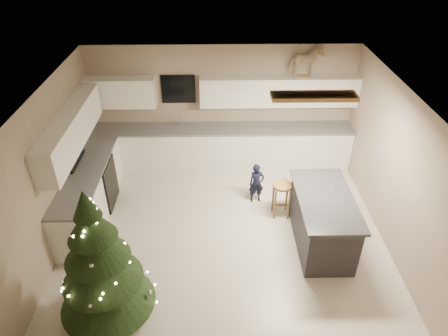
{
  "coord_description": "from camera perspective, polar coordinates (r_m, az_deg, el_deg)",
  "views": [
    {
      "loc": [
        -0.1,
        -5.26,
        4.88
      ],
      "look_at": [
        0.0,
        0.35,
        1.15
      ],
      "focal_mm": 32.0,
      "sensor_mm": 36.0,
      "label": 1
    }
  ],
  "objects": [
    {
      "name": "ground_plane",
      "position": [
        7.17,
        0.05,
        -9.23
      ],
      "size": [
        5.5,
        5.5,
        0.0
      ],
      "primitive_type": "plane",
      "color": "beige"
    },
    {
      "name": "room_shell",
      "position": [
        6.12,
        0.28,
        2.87
      ],
      "size": [
        5.52,
        5.02,
        2.61
      ],
      "color": "#A0937F",
      "rests_on": "ground_plane"
    },
    {
      "name": "cabinetry",
      "position": [
        8.08,
        -6.64,
        2.72
      ],
      "size": [
        5.5,
        3.2,
        2.0
      ],
      "color": "white",
      "rests_on": "ground_plane"
    },
    {
      "name": "island",
      "position": [
        6.89,
        13.85,
        -7.3
      ],
      "size": [
        0.9,
        1.7,
        0.95
      ],
      "color": "black",
      "rests_on": "ground_plane"
    },
    {
      "name": "bar_stool",
      "position": [
        7.31,
        8.25,
        -3.4
      ],
      "size": [
        0.36,
        0.36,
        0.69
      ],
      "rotation": [
        0.0,
        0.0,
        -0.01
      ],
      "color": "olive",
      "rests_on": "ground_plane"
    },
    {
      "name": "christmas_tree",
      "position": [
        5.63,
        -17.19,
        -13.51
      ],
      "size": [
        1.35,
        1.3,
        2.16
      ],
      "rotation": [
        0.0,
        0.0,
        -0.05
      ],
      "color": "#3F2816",
      "rests_on": "ground_plane"
    },
    {
      "name": "toddler",
      "position": [
        7.66,
        4.66,
        -2.21
      ],
      "size": [
        0.32,
        0.24,
        0.81
      ],
      "primitive_type": "imported",
      "rotation": [
        0.0,
        0.0,
        0.15
      ],
      "color": "black",
      "rests_on": "ground_plane"
    },
    {
      "name": "rocking_horse",
      "position": [
        8.2,
        11.6,
        14.62
      ],
      "size": [
        0.72,
        0.49,
        0.58
      ],
      "rotation": [
        0.0,
        0.0,
        1.88
      ],
      "color": "olive",
      "rests_on": "cabinetry"
    }
  ]
}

